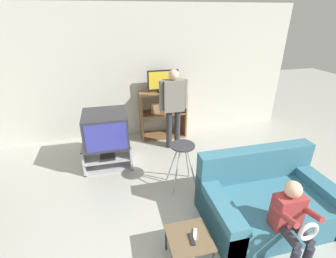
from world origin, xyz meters
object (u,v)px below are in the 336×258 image
object	(u,v)px
television_main	(106,129)
person_seated_child	(292,219)
snack_table	(189,240)
couch	(266,200)
folding_stool	(182,153)
remote_control_white	(195,234)
television_flat	(163,82)
remote_control_black	(192,239)
tv_stand	(108,155)
media_shelf	(163,114)
person_standing_adult	(173,103)

from	to	relation	value
television_main	person_seated_child	distance (m)	2.85
snack_table	couch	xyz separation A→B (m)	(1.15, 0.37, -0.05)
television_main	person_seated_child	xyz separation A→B (m)	(1.76, -2.24, -0.16)
folding_stool	remote_control_white	size ratio (longest dim) A/B	4.98
television_flat	remote_control_black	world-z (taller)	television_flat
person_seated_child	television_main	bearing A→B (deg)	128.09
couch	person_seated_child	distance (m)	0.66
television_main	remote_control_black	xyz separation A→B (m)	(0.77, -2.08, -0.35)
snack_table	couch	size ratio (longest dim) A/B	0.27
tv_stand	remote_control_black	world-z (taller)	tv_stand
media_shelf	television_flat	xyz separation A→B (m)	(0.02, 0.03, 0.68)
television_flat	person_standing_adult	size ratio (longest dim) A/B	0.40
media_shelf	snack_table	distance (m)	2.99
television_main	remote_control_black	bearing A→B (deg)	-69.70
remote_control_black	couch	distance (m)	1.21
folding_stool	couch	distance (m)	1.25
remote_control_white	person_standing_adult	xyz separation A→B (m)	(0.42, 2.44, 0.55)
person_standing_adult	couch	bearing A→B (deg)	-72.12
snack_table	remote_control_white	bearing A→B (deg)	5.22
tv_stand	snack_table	size ratio (longest dim) A/B	1.81
remote_control_white	person_standing_adult	distance (m)	2.53
person_standing_adult	media_shelf	bearing A→B (deg)	100.05
couch	person_standing_adult	xyz separation A→B (m)	(-0.67, 2.07, 0.65)
television_main	couch	world-z (taller)	television_main
folding_stool	television_main	bearing A→B (deg)	142.64
tv_stand	snack_table	bearing A→B (deg)	-69.26
media_shelf	remote_control_black	distance (m)	3.03
folding_stool	remote_control_black	xyz separation A→B (m)	(-0.28, -1.28, -0.21)
media_shelf	person_standing_adult	size ratio (longest dim) A/B	0.64
person_standing_adult	remote_control_black	bearing A→B (deg)	-100.70
television_main	snack_table	xyz separation A→B (m)	(0.75, -2.04, -0.40)
person_standing_adult	remote_control_white	bearing A→B (deg)	-99.80
tv_stand	person_standing_adult	xyz separation A→B (m)	(1.26, 0.39, 0.70)
television_main	person_seated_child	world-z (taller)	television_main
couch	television_main	bearing A→B (deg)	138.78
remote_control_white	television_flat	bearing A→B (deg)	106.45
tv_stand	person_standing_adult	size ratio (longest dim) A/B	0.51
media_shelf	snack_table	xyz separation A→B (m)	(-0.39, -2.96, -0.18)
remote_control_black	remote_control_white	world-z (taller)	same
folding_stool	person_seated_child	world-z (taller)	person_seated_child
folding_stool	remote_control_black	world-z (taller)	folding_stool
media_shelf	person_standing_adult	world-z (taller)	person_standing_adult
television_main	folding_stool	size ratio (longest dim) A/B	0.96
television_main	folding_stool	world-z (taller)	television_main
remote_control_black	snack_table	bearing A→B (deg)	114.43
television_main	media_shelf	xyz separation A→B (m)	(1.15, 0.92, -0.22)
television_flat	person_seated_child	xyz separation A→B (m)	(0.59, -3.19, -0.63)
remote_control_black	couch	size ratio (longest dim) A/B	0.09
television_main	person_standing_adult	world-z (taller)	person_standing_adult
television_flat	remote_control_white	distance (m)	3.11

